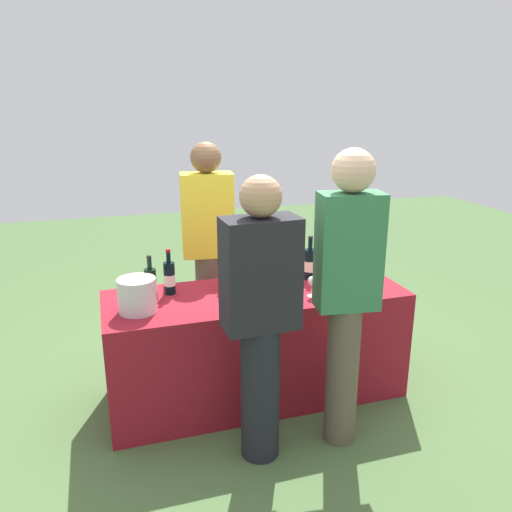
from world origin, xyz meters
name	(u,v)px	position (x,y,z in m)	size (l,w,h in m)	color
ground_plane	(256,393)	(0.00, 0.00, 0.00)	(12.00, 12.00, 0.00)	#476638
tasting_table	(256,344)	(0.00, 0.00, 0.37)	(1.95, 0.69, 0.75)	maroon
wine_bottle_0	(151,284)	(-0.66, 0.06, 0.85)	(0.07, 0.07, 0.29)	black
wine_bottle_1	(169,278)	(-0.54, 0.15, 0.85)	(0.07, 0.07, 0.30)	black
wine_bottle_2	(227,273)	(-0.16, 0.14, 0.85)	(0.07, 0.07, 0.30)	black
wine_bottle_3	(269,272)	(0.11, 0.06, 0.86)	(0.07, 0.07, 0.31)	black
wine_bottle_4	(310,264)	(0.44, 0.14, 0.86)	(0.08, 0.08, 0.31)	black
wine_bottle_5	(334,261)	(0.62, 0.14, 0.86)	(0.07, 0.07, 0.30)	black
wine_glass_0	(268,287)	(0.03, -0.15, 0.84)	(0.06, 0.06, 0.13)	silver
wine_glass_1	(284,284)	(0.13, -0.17, 0.85)	(0.07, 0.07, 0.15)	silver
wine_glass_2	(313,282)	(0.32, -0.17, 0.84)	(0.06, 0.06, 0.14)	silver
wine_glass_3	(347,279)	(0.56, -0.18, 0.84)	(0.07, 0.07, 0.13)	silver
wine_glass_4	(355,271)	(0.68, -0.06, 0.85)	(0.07, 0.07, 0.14)	silver
ice_bucket	(137,295)	(-0.76, -0.08, 0.85)	(0.23, 0.23, 0.21)	silver
server_pouring	(208,244)	(-0.17, 0.66, 0.91)	(0.40, 0.25, 1.66)	brown
guest_0	(260,314)	(-0.16, -0.60, 0.87)	(0.40, 0.23, 1.60)	black
guest_1	(347,287)	(0.33, -0.61, 0.97)	(0.36, 0.23, 1.72)	brown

